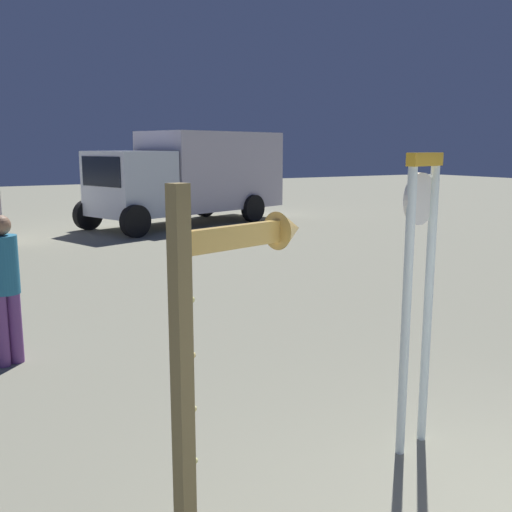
{
  "coord_description": "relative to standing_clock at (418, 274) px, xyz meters",
  "views": [
    {
      "loc": [
        -3.33,
        -1.29,
        2.41
      ],
      "look_at": [
        0.02,
        4.47,
        1.2
      ],
      "focal_mm": 41.43,
      "sensor_mm": 36.0,
      "label": 1
    }
  ],
  "objects": [
    {
      "name": "person_distant",
      "position": [
        -2.57,
        3.66,
        -0.49
      ],
      "size": [
        0.33,
        0.33,
        1.7
      ],
      "color": "#754287",
      "rests_on": "ground_plane"
    },
    {
      "name": "box_truck_far",
      "position": [
        4.61,
        14.46,
        0.16
      ],
      "size": [
        7.25,
        4.44,
        2.95
      ],
      "color": "silver",
      "rests_on": "ground_plane"
    },
    {
      "name": "standing_clock",
      "position": [
        0.0,
        0.0,
        0.0
      ],
      "size": [
        0.42,
        0.19,
        2.38
      ],
      "color": "white",
      "rests_on": "ground_plane"
    },
    {
      "name": "arrow_sign",
      "position": [
        -1.77,
        -0.17,
        0.04
      ],
      "size": [
        1.07,
        0.44,
        2.23
      ],
      "color": "olive",
      "rests_on": "ground_plane"
    }
  ]
}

